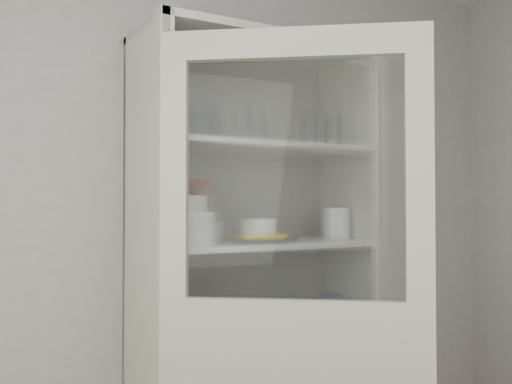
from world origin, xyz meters
TOP-DOWN VIEW (x-y plane):
  - wall_back at (0.00, 1.50)m, footprint 3.60×0.02m
  - pantry_cabinet at (0.20, 1.34)m, footprint 1.00×0.45m
  - cupboard_door at (0.06, 0.78)m, footprint 0.74×0.58m
  - tumbler_0 at (-0.06, 1.15)m, footprint 0.09×0.09m
  - tumbler_1 at (-0.10, 1.13)m, footprint 0.08×0.08m
  - tumbler_2 at (0.14, 1.17)m, footprint 0.07×0.07m
  - tumbler_3 at (0.06, 1.13)m, footprint 0.08×0.08m
  - tumbler_4 at (0.41, 1.11)m, footprint 0.09×0.09m
  - tumbler_5 at (0.35, 1.11)m, footprint 0.09×0.09m
  - tumbler_6 at (0.50, 1.13)m, footprint 0.08×0.08m
  - tumbler_7 at (-0.21, 1.26)m, footprint 0.07×0.07m
  - tumbler_8 at (-0.12, 1.26)m, footprint 0.08×0.08m
  - tumbler_9 at (-0.06, 1.28)m, footprint 0.07×0.07m
  - goblet_0 at (-0.09, 1.37)m, footprint 0.08×0.08m
  - goblet_1 at (-0.01, 1.36)m, footprint 0.08×0.08m
  - goblet_2 at (0.29, 1.37)m, footprint 0.07×0.07m
  - goblet_3 at (0.61, 1.38)m, footprint 0.08×0.08m
  - plate_stack_front at (-0.16, 1.20)m, footprint 0.26×0.26m
  - plate_stack_back at (-0.04, 1.36)m, footprint 0.23×0.23m
  - cream_bowl at (-0.16, 1.20)m, footprint 0.22×0.22m
  - terracotta_bowl at (-0.16, 1.20)m, footprint 0.28×0.28m
  - glass_platter at (0.19, 1.23)m, footprint 0.34×0.34m
  - yellow_trivet at (0.19, 1.23)m, footprint 0.21×0.21m
  - white_ramekin at (0.19, 1.23)m, footprint 0.17×0.17m
  - grey_bowl_stack at (0.61, 1.26)m, footprint 0.12×0.12m
  - mug_blue at (0.57, 1.24)m, footprint 0.15×0.15m
  - mug_teal at (0.41, 1.31)m, footprint 0.12×0.12m
  - mug_white at (0.49, 1.18)m, footprint 0.12×0.12m
  - teal_jar at (0.40, 1.32)m, footprint 0.09×0.09m
  - measuring_cups at (-0.06, 1.19)m, footprint 0.10×0.10m
  - white_canister at (-0.14, 1.31)m, footprint 0.13×0.13m

SIDE VIEW (x-z plane):
  - cupboard_door at x=0.06m, z-range -0.13..1.87m
  - measuring_cups at x=-0.06m, z-range 0.86..0.90m
  - mug_white at x=0.49m, z-range 0.86..0.95m
  - mug_teal at x=0.41m, z-range 0.86..0.95m
  - teal_jar at x=0.40m, z-range 0.86..0.97m
  - mug_blue at x=0.57m, z-range 0.86..0.97m
  - white_canister at x=-0.14m, z-range 0.86..0.99m
  - pantry_cabinet at x=0.20m, z-range -0.11..1.99m
  - glass_platter at x=0.19m, z-range 1.26..1.28m
  - yellow_trivet at x=0.19m, z-range 1.28..1.29m
  - wall_back at x=0.00m, z-range 0.00..2.60m
  - plate_stack_back at x=-0.04m, z-range 1.26..1.34m
  - plate_stack_front at x=-0.16m, z-range 1.26..1.39m
  - white_ramekin at x=0.19m, z-range 1.29..1.36m
  - grey_bowl_stack at x=0.61m, z-range 1.26..1.40m
  - cream_bowl at x=-0.16m, z-range 1.39..1.45m
  - terracotta_bowl at x=-0.16m, z-range 1.45..1.51m
  - tumbler_3 at x=0.06m, z-range 1.66..1.79m
  - tumbler_1 at x=-0.10m, z-range 1.66..1.79m
  - tumbler_6 at x=0.50m, z-range 1.66..1.79m
  - tumbler_7 at x=-0.21m, z-range 1.66..1.79m
  - tumbler_5 at x=0.35m, z-range 1.66..1.79m
  - tumbler_8 at x=-0.12m, z-range 1.66..1.79m
  - tumbler_4 at x=0.41m, z-range 1.66..1.80m
  - tumbler_9 at x=-0.06m, z-range 1.66..1.80m
  - tumbler_0 at x=-0.06m, z-range 1.66..1.80m
  - tumbler_2 at x=0.14m, z-range 1.66..1.80m
  - goblet_2 at x=0.29m, z-range 1.66..1.82m
  - goblet_0 at x=-0.09m, z-range 1.66..1.83m
  - goblet_1 at x=-0.01m, z-range 1.66..1.83m
  - goblet_3 at x=0.61m, z-range 1.66..1.84m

